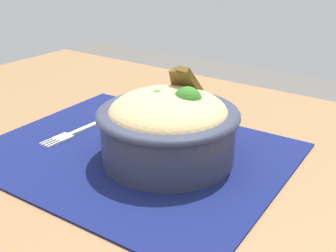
{
  "coord_description": "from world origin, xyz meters",
  "views": [
    {
      "loc": [
        -0.38,
        0.42,
        1.01
      ],
      "look_at": [
        -0.08,
        -0.01,
        0.79
      ],
      "focal_mm": 44.27,
      "sensor_mm": 36.0,
      "label": 1
    }
  ],
  "objects": [
    {
      "name": "table",
      "position": [
        0.0,
        0.0,
        0.66
      ],
      "size": [
        1.12,
        0.78,
        0.73
      ],
      "color": "olive",
      "rests_on": "ground_plane"
    },
    {
      "name": "placemat",
      "position": [
        -0.03,
        0.01,
        0.73
      ],
      "size": [
        0.44,
        0.36,
        0.0
      ],
      "primitive_type": "cube",
      "rotation": [
        0.0,
        0.0,
        0.04
      ],
      "color": "#11194C",
      "rests_on": "table"
    },
    {
      "name": "bowl",
      "position": [
        -0.08,
        -0.01,
        0.79
      ],
      "size": [
        0.22,
        0.22,
        0.13
      ],
      "color": "#2D3347",
      "rests_on": "placemat"
    },
    {
      "name": "fork",
      "position": [
        0.09,
        0.01,
        0.74
      ],
      "size": [
        0.02,
        0.14,
        0.0
      ],
      "color": "silver",
      "rests_on": "placemat"
    }
  ]
}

